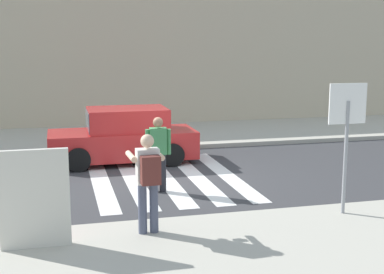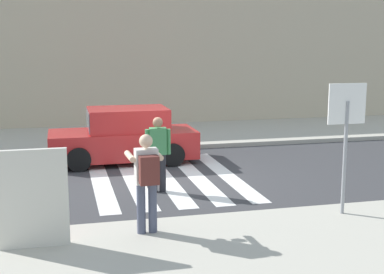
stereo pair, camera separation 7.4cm
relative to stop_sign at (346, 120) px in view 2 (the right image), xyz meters
name	(u,v)px [view 2 (the right image)]	position (x,y,z in m)	size (l,w,h in m)	color
ground_plane	(167,180)	(-2.69, 3.75, -1.96)	(120.00, 120.00, 0.00)	#38383A
sidewalk_far	(134,136)	(-2.69, 9.75, -1.89)	(60.00, 4.80, 0.14)	#B2AD9E
building_facade_far	(119,60)	(-2.69, 14.15, 0.67)	(56.00, 4.00, 5.25)	beige
crosswalk_stripe_0	(101,182)	(-4.29, 3.95, -1.95)	(0.44, 5.20, 0.01)	silver
crosswalk_stripe_1	(133,180)	(-3.49, 3.95, -1.95)	(0.44, 5.20, 0.01)	silver
crosswalk_stripe_2	(165,178)	(-2.69, 3.95, -1.95)	(0.44, 5.20, 0.01)	silver
crosswalk_stripe_3	(196,176)	(-1.89, 3.95, -1.95)	(0.44, 5.20, 0.01)	silver
crosswalk_stripe_4	(226,174)	(-1.09, 3.95, -1.95)	(0.44, 5.20, 0.01)	silver
stop_sign	(346,120)	(0.00, 0.00, 0.00)	(0.76, 0.08, 2.50)	gray
photographer_with_backpack	(147,175)	(-3.81, -0.18, -0.79)	(0.60, 0.86, 1.72)	#474C60
pedestrian_crossing	(158,150)	(-3.07, 2.80, -0.98)	(0.58, 0.28, 1.72)	#232328
parked_car_red	(124,137)	(-3.46, 6.05, -1.23)	(4.10, 1.92, 1.55)	red
advertising_board	(33,199)	(-5.66, -0.36, -1.02)	(1.10, 0.11, 1.60)	beige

